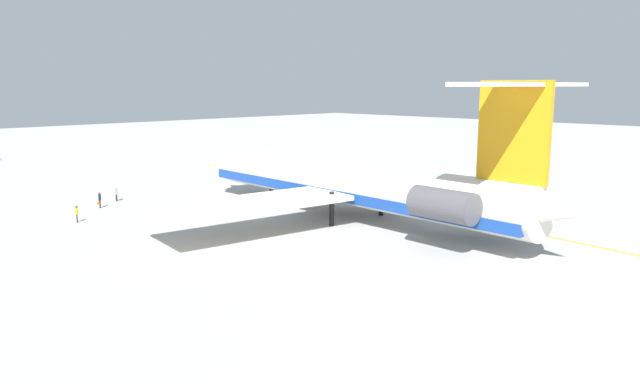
{
  "coord_description": "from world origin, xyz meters",
  "views": [
    {
      "loc": [
        -43.2,
        55.19,
        13.39
      ],
      "look_at": [
        -3.31,
        15.14,
        3.24
      ],
      "focal_mm": 33.38,
      "sensor_mm": 36.0,
      "label": 1
    }
  ],
  "objects": [
    {
      "name": "safety_cone_nose",
      "position": [
        21.59,
        25.96,
        0.28
      ],
      "size": [
        0.4,
        0.4,
        0.55
      ],
      "primitive_type": "cone",
      "color": "#EA590F",
      "rests_on": "ground"
    },
    {
      "name": "ground_crew_portside",
      "position": [
        19.59,
        26.69,
        1.14
      ],
      "size": [
        0.38,
        0.31,
        1.79
      ],
      "rotation": [
        0.0,
        0.0,
        0.9
      ],
      "color": "black",
      "rests_on": "ground"
    },
    {
      "name": "ground_crew_near_nose",
      "position": [
        14.4,
        31.48,
        1.08
      ],
      "size": [
        0.4,
        0.27,
        1.7
      ],
      "rotation": [
        0.0,
        0.0,
        1.12
      ],
      "color": "black",
      "rests_on": "ground"
    },
    {
      "name": "ground_crew_near_tail",
      "position": [
        21.99,
        23.56,
        1.08
      ],
      "size": [
        0.42,
        0.27,
        1.7
      ],
      "rotation": [
        0.0,
        0.0,
        4.91
      ],
      "color": "black",
      "rests_on": "ground"
    },
    {
      "name": "taxiway_centreline",
      "position": [
        -3.31,
        1.9,
        0.0
      ],
      "size": [
        92.57,
        10.94,
        0.01
      ],
      "primitive_type": "cube",
      "rotation": [
        0.0,
        0.0,
        -0.11
      ],
      "color": "gold",
      "rests_on": "ground"
    },
    {
      "name": "ground",
      "position": [
        0.0,
        0.0,
        0.0
      ],
      "size": [
        319.98,
        319.98,
        0.0
      ],
      "primitive_type": "plane",
      "color": "#ADADA8"
    },
    {
      "name": "main_jetliner",
      "position": [
        -4.64,
        11.21,
        3.76
      ],
      "size": [
        47.29,
        42.0,
        13.78
      ],
      "rotation": [
        0.0,
        0.0,
        -0.05
      ],
      "color": "silver",
      "rests_on": "ground"
    }
  ]
}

